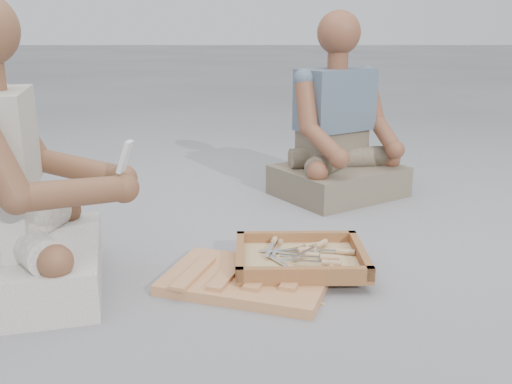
{
  "coord_description": "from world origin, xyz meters",
  "views": [
    {
      "loc": [
        -0.05,
        -1.86,
        0.89
      ],
      "look_at": [
        -0.05,
        0.19,
        0.3
      ],
      "focal_mm": 40.0,
      "sensor_mm": 36.0,
      "label": 1
    }
  ],
  "objects_px": {
    "companion": "(338,136)",
    "carved_panel": "(247,280)",
    "craftsman": "(15,197)",
    "tool_tray": "(300,259)"
  },
  "relations": [
    {
      "from": "carved_panel",
      "to": "tool_tray",
      "type": "height_order",
      "value": "tool_tray"
    },
    {
      "from": "carved_panel",
      "to": "companion",
      "type": "height_order",
      "value": "companion"
    },
    {
      "from": "tool_tray",
      "to": "craftsman",
      "type": "bearing_deg",
      "value": -172.27
    },
    {
      "from": "tool_tray",
      "to": "craftsman",
      "type": "distance_m",
      "value": 1.03
    },
    {
      "from": "craftsman",
      "to": "companion",
      "type": "relative_size",
      "value": 1.02
    },
    {
      "from": "carved_panel",
      "to": "craftsman",
      "type": "distance_m",
      "value": 0.85
    },
    {
      "from": "companion",
      "to": "carved_panel",
      "type": "bearing_deg",
      "value": 33.78
    },
    {
      "from": "carved_panel",
      "to": "craftsman",
      "type": "relative_size",
      "value": 0.57
    },
    {
      "from": "tool_tray",
      "to": "companion",
      "type": "height_order",
      "value": "companion"
    },
    {
      "from": "carved_panel",
      "to": "craftsman",
      "type": "height_order",
      "value": "craftsman"
    }
  ]
}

